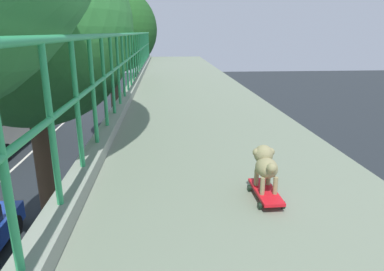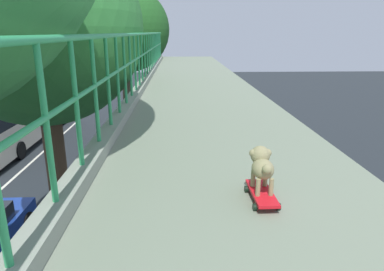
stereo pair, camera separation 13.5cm
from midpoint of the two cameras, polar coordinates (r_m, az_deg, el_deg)
name	(u,v)px [view 2 (the right image)]	position (r m, az deg, el deg)	size (l,w,h in m)	color
city_bus	(21,113)	(23.50, -26.39, 3.43)	(2.53, 11.59, 3.22)	beige
roadside_tree_far	(40,29)	(9.61, -23.54, 15.84)	(5.08, 5.08, 9.11)	brown
roadside_tree_farthest	(124,30)	(20.64, -11.01, 16.75)	(5.12, 5.12, 9.11)	#48402E
toy_skateboard	(262,193)	(2.80, 12.87, -9.36)	(0.21, 0.48, 0.08)	red
small_dog	(262,164)	(2.76, 12.90, -4.68)	(0.18, 0.36, 0.34)	#948B60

